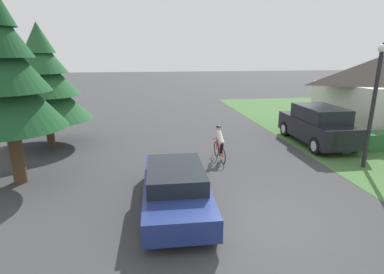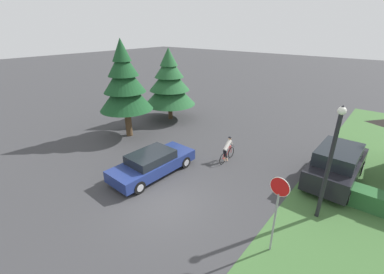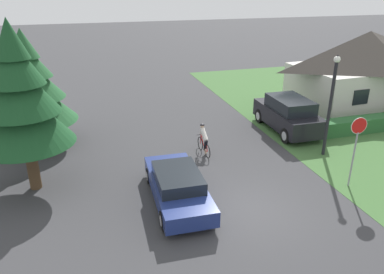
% 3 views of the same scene
% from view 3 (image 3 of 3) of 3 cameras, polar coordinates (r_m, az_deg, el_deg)
% --- Properties ---
extents(ground_plane, '(140.00, 140.00, 0.00)m').
position_cam_3_polar(ground_plane, '(14.21, 8.12, -10.96)').
color(ground_plane, '#38383A').
extents(cottage_house, '(9.99, 6.19, 4.87)m').
position_cam_3_polar(cottage_house, '(27.61, 24.82, 9.59)').
color(cottage_house, beige).
rests_on(cottage_house, ground).
extents(sedan_left_lane, '(2.02, 4.84, 1.30)m').
position_cam_3_polar(sedan_left_lane, '(14.28, -2.22, -7.45)').
color(sedan_left_lane, navy).
rests_on(sedan_left_lane, ground).
extents(cyclist, '(0.44, 1.68, 1.49)m').
position_cam_3_polar(cyclist, '(18.08, 1.83, -0.47)').
color(cyclist, black).
rests_on(cyclist, ground).
extents(parked_suv_right, '(2.14, 4.76, 1.94)m').
position_cam_3_polar(parked_suv_right, '(21.47, 14.41, 3.34)').
color(parked_suv_right, black).
rests_on(parked_suv_right, ground).
extents(stop_sign, '(0.68, 0.08, 3.00)m').
position_cam_3_polar(stop_sign, '(16.00, 23.79, -0.31)').
color(stop_sign, gray).
rests_on(stop_sign, ground).
extents(street_lamp, '(0.30, 0.30, 4.84)m').
position_cam_3_polar(street_lamp, '(18.40, 20.43, 5.33)').
color(street_lamp, black).
rests_on(street_lamp, ground).
extents(conifer_tall_near, '(3.64, 3.64, 6.70)m').
position_cam_3_polar(conifer_tall_near, '(15.32, -24.71, 5.34)').
color(conifer_tall_near, '#4C3823').
rests_on(conifer_tall_near, ground).
extents(conifer_tall_far, '(4.23, 4.23, 5.84)m').
position_cam_3_polar(conifer_tall_far, '(19.95, -23.56, 7.00)').
color(conifer_tall_far, '#4C3823').
rests_on(conifer_tall_far, ground).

